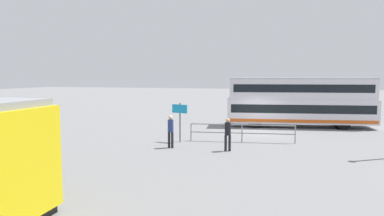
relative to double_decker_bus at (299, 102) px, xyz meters
The scene contains 6 objects.
ground_plane 4.84m from the double_decker_bus, 52.73° to the left, with size 160.00×160.00×0.00m, color slate.
double_decker_bus is the anchor object (origin of this frame).
pedestrian_near_railing 12.48m from the double_decker_bus, 55.76° to the left, with size 0.40×0.40×1.81m.
pedestrian_crossing 10.99m from the double_decker_bus, 69.60° to the left, with size 0.43×0.43×1.76m.
pedestrian_railing 8.37m from the double_decker_bus, 65.56° to the left, with size 6.23×0.84×1.08m.
info_sign 11.04m from the double_decker_bus, 50.35° to the left, with size 1.02×0.31×2.37m.
Camera 1 is at (-2.00, 24.79, 4.01)m, focal length 32.63 mm.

